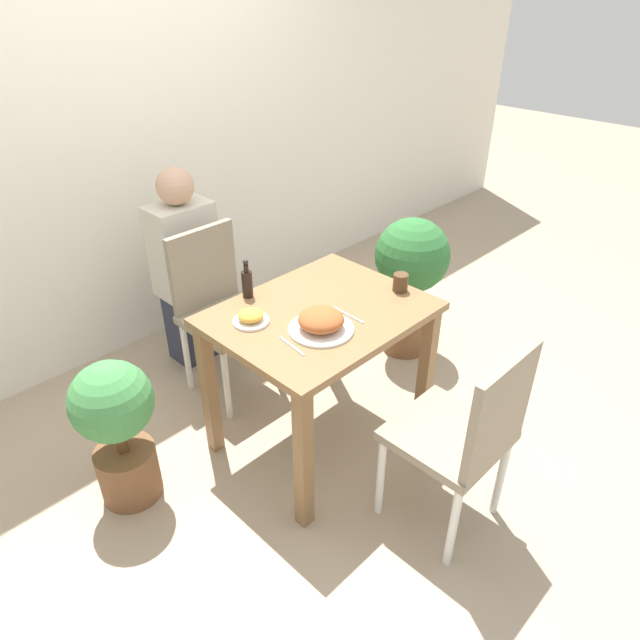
{
  "coord_description": "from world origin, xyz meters",
  "views": [
    {
      "loc": [
        -1.54,
        -1.52,
        2.05
      ],
      "look_at": [
        0.0,
        0.0,
        0.7
      ],
      "focal_mm": 32.0,
      "sensor_mm": 36.0,
      "label": 1
    }
  ],
  "objects": [
    {
      "name": "food_plate",
      "position": [
        -0.11,
        -0.12,
        0.8
      ],
      "size": [
        0.28,
        0.28,
        0.09
      ],
      "color": "white",
      "rests_on": "dining_table"
    },
    {
      "name": "potted_plant_right",
      "position": [
        0.94,
        0.19,
        0.53
      ],
      "size": [
        0.43,
        0.43,
        0.86
      ],
      "color": "brown",
      "rests_on": "ground_plane"
    },
    {
      "name": "side_plate",
      "position": [
        -0.28,
        0.14,
        0.78
      ],
      "size": [
        0.16,
        0.16,
        0.06
      ],
      "color": "white",
      "rests_on": "dining_table"
    },
    {
      "name": "ground_plane",
      "position": [
        0.0,
        0.0,
        0.0
      ],
      "size": [
        16.0,
        16.0,
        0.0
      ],
      "primitive_type": "plane",
      "color": "tan"
    },
    {
      "name": "sauce_bottle",
      "position": [
        -0.14,
        0.33,
        0.82
      ],
      "size": [
        0.05,
        0.05,
        0.19
      ],
      "color": "black",
      "rests_on": "dining_table"
    },
    {
      "name": "dining_table",
      "position": [
        0.0,
        0.0,
        0.62
      ],
      "size": [
        0.93,
        0.74,
        0.75
      ],
      "color": "olive",
      "rests_on": "ground_plane"
    },
    {
      "name": "chair_far",
      "position": [
        -0.05,
        0.71,
        0.52
      ],
      "size": [
        0.42,
        0.42,
        0.91
      ],
      "color": "gray",
      "rests_on": "ground_plane"
    },
    {
      "name": "potted_plant_left",
      "position": [
        -0.86,
        0.35,
        0.41
      ],
      "size": [
        0.34,
        0.34,
        0.71
      ],
      "color": "brown",
      "rests_on": "ground_plane"
    },
    {
      "name": "drink_cup",
      "position": [
        0.39,
        -0.14,
        0.8
      ],
      "size": [
        0.07,
        0.07,
        0.08
      ],
      "color": "#4C331E",
      "rests_on": "dining_table"
    },
    {
      "name": "person_figure",
      "position": [
        -0.01,
        1.06,
        0.58
      ],
      "size": [
        0.34,
        0.22,
        1.17
      ],
      "color": "#2D3347",
      "rests_on": "ground_plane"
    },
    {
      "name": "fork_utensil",
      "position": [
        -0.28,
        -0.12,
        0.76
      ],
      "size": [
        0.03,
        0.17,
        0.0
      ],
      "rotation": [
        0.0,
        0.0,
        1.45
      ],
      "color": "silver",
      "rests_on": "dining_table"
    },
    {
      "name": "chair_near",
      "position": [
        0.03,
        -0.77,
        0.52
      ],
      "size": [
        0.42,
        0.42,
        0.91
      ],
      "rotation": [
        0.0,
        0.0,
        3.14
      ],
      "color": "gray",
      "rests_on": "ground_plane"
    },
    {
      "name": "wall_back",
      "position": [
        0.0,
        1.48,
        1.3
      ],
      "size": [
        8.0,
        0.05,
        2.6
      ],
      "color": "white",
      "rests_on": "ground_plane"
    },
    {
      "name": "spoon_utensil",
      "position": [
        0.06,
        -0.12,
        0.76
      ],
      "size": [
        0.01,
        0.18,
        0.0
      ],
      "rotation": [
        0.0,
        0.0,
        1.54
      ],
      "color": "silver",
      "rests_on": "dining_table"
    }
  ]
}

